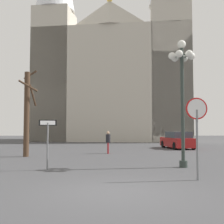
# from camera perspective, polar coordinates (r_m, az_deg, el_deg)

# --- Properties ---
(ground_plane) EXTENTS (120.00, 120.00, 0.00)m
(ground_plane) POSITION_cam_1_polar(r_m,az_deg,el_deg) (8.05, 0.79, -15.99)
(ground_plane) COLOR #424244
(cathedral) EXTENTS (22.61, 14.08, 34.51)m
(cathedral) POSITION_cam_1_polar(r_m,az_deg,el_deg) (40.91, 0.13, 9.94)
(cathedral) COLOR #BCB5A5
(cathedral) RESTS_ON ground
(stop_sign) EXTENTS (0.75, 0.09, 2.81)m
(stop_sign) POSITION_cam_1_polar(r_m,az_deg,el_deg) (9.95, 17.03, -2.05)
(stop_sign) COLOR slate
(stop_sign) RESTS_ON ground
(one_way_arrow_sign) EXTENTS (0.72, 0.27, 2.12)m
(one_way_arrow_sign) POSITION_cam_1_polar(r_m,az_deg,el_deg) (12.08, -13.08, -5.02)
(one_way_arrow_sign) COLOR slate
(one_way_arrow_sign) RESTS_ON ground
(street_lamp) EXTENTS (1.24, 1.12, 5.84)m
(street_lamp) POSITION_cam_1_polar(r_m,az_deg,el_deg) (13.24, 14.20, 6.77)
(street_lamp) COLOR #2D3833
(street_lamp) RESTS_ON ground
(bare_tree) EXTENTS (1.15, 1.34, 5.52)m
(bare_tree) POSITION_cam_1_polar(r_m,az_deg,el_deg) (18.22, -17.06, 0.03)
(bare_tree) COLOR #473323
(bare_tree) RESTS_ON ground
(parked_car_near_red) EXTENTS (2.35, 4.42, 1.48)m
(parked_car_near_red) POSITION_cam_1_polar(r_m,az_deg,el_deg) (25.18, 13.35, -5.72)
(parked_car_near_red) COLOR maroon
(parked_car_near_red) RESTS_ON ground
(pedestrian_walking) EXTENTS (0.32, 0.32, 1.55)m
(pedestrian_walking) POSITION_cam_1_polar(r_m,az_deg,el_deg) (19.54, -0.81, -5.82)
(pedestrian_walking) COLOR maroon
(pedestrian_walking) RESTS_ON ground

